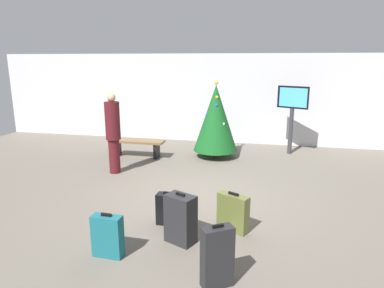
{
  "coord_description": "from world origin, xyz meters",
  "views": [
    {
      "loc": [
        1.2,
        -6.3,
        2.64
      ],
      "look_at": [
        -0.32,
        0.61,
        0.9
      ],
      "focal_mm": 32.19,
      "sensor_mm": 36.0,
      "label": 1
    }
  ],
  "objects_px": {
    "flight_info_kiosk": "(292,107)",
    "traveller_0": "(113,131)",
    "holiday_tree": "(216,118)",
    "suitcase_4": "(167,209)",
    "suitcase_0": "(233,213)",
    "suitcase_3": "(217,257)",
    "suitcase_1": "(181,219)",
    "waiting_bench": "(137,144)",
    "suitcase_2": "(108,236)"
  },
  "relations": [
    {
      "from": "flight_info_kiosk",
      "to": "traveller_0",
      "type": "bearing_deg",
      "value": -147.19
    },
    {
      "from": "holiday_tree",
      "to": "suitcase_4",
      "type": "xyz_separation_m",
      "value": [
        -0.16,
        -4.17,
        -0.83
      ]
    },
    {
      "from": "suitcase_0",
      "to": "suitcase_3",
      "type": "distance_m",
      "value": 1.42
    },
    {
      "from": "suitcase_3",
      "to": "suitcase_4",
      "type": "height_order",
      "value": "suitcase_3"
    },
    {
      "from": "suitcase_1",
      "to": "suitcase_4",
      "type": "distance_m",
      "value": 0.64
    },
    {
      "from": "flight_info_kiosk",
      "to": "suitcase_4",
      "type": "xyz_separation_m",
      "value": [
        -2.21,
        -4.98,
        -1.09
      ]
    },
    {
      "from": "suitcase_0",
      "to": "suitcase_4",
      "type": "height_order",
      "value": "suitcase_0"
    },
    {
      "from": "holiday_tree",
      "to": "suitcase_1",
      "type": "distance_m",
      "value": 4.75
    },
    {
      "from": "waiting_bench",
      "to": "traveller_0",
      "type": "height_order",
      "value": "traveller_0"
    },
    {
      "from": "waiting_bench",
      "to": "suitcase_4",
      "type": "xyz_separation_m",
      "value": [
        1.96,
        -3.7,
        -0.1
      ]
    },
    {
      "from": "traveller_0",
      "to": "suitcase_0",
      "type": "xyz_separation_m",
      "value": [
        3.05,
        -2.28,
        -0.71
      ]
    },
    {
      "from": "holiday_tree",
      "to": "waiting_bench",
      "type": "distance_m",
      "value": 2.3
    },
    {
      "from": "traveller_0",
      "to": "suitcase_1",
      "type": "height_order",
      "value": "traveller_0"
    },
    {
      "from": "suitcase_1",
      "to": "traveller_0",
      "type": "bearing_deg",
      "value": 129.77
    },
    {
      "from": "holiday_tree",
      "to": "suitcase_3",
      "type": "relative_size",
      "value": 2.65
    },
    {
      "from": "traveller_0",
      "to": "suitcase_1",
      "type": "xyz_separation_m",
      "value": [
        2.33,
        -2.8,
        -0.64
      ]
    },
    {
      "from": "flight_info_kiosk",
      "to": "traveller_0",
      "type": "distance_m",
      "value": 4.99
    },
    {
      "from": "holiday_tree",
      "to": "flight_info_kiosk",
      "type": "bearing_deg",
      "value": 21.74
    },
    {
      "from": "suitcase_0",
      "to": "suitcase_1",
      "type": "xyz_separation_m",
      "value": [
        -0.72,
        -0.53,
        0.07
      ]
    },
    {
      "from": "suitcase_1",
      "to": "suitcase_4",
      "type": "bearing_deg",
      "value": 124.92
    },
    {
      "from": "waiting_bench",
      "to": "suitcase_3",
      "type": "xyz_separation_m",
      "value": [
        3.0,
        -5.11,
        0.02
      ]
    },
    {
      "from": "holiday_tree",
      "to": "suitcase_4",
      "type": "distance_m",
      "value": 4.25
    },
    {
      "from": "waiting_bench",
      "to": "traveller_0",
      "type": "relative_size",
      "value": 0.81
    },
    {
      "from": "holiday_tree",
      "to": "suitcase_1",
      "type": "xyz_separation_m",
      "value": [
        0.2,
        -4.68,
        -0.73
      ]
    },
    {
      "from": "suitcase_1",
      "to": "suitcase_3",
      "type": "relative_size",
      "value": 0.97
    },
    {
      "from": "suitcase_4",
      "to": "flight_info_kiosk",
      "type": "bearing_deg",
      "value": 66.12
    },
    {
      "from": "suitcase_0",
      "to": "suitcase_3",
      "type": "bearing_deg",
      "value": -91.75
    },
    {
      "from": "waiting_bench",
      "to": "suitcase_0",
      "type": "height_order",
      "value": "suitcase_0"
    },
    {
      "from": "flight_info_kiosk",
      "to": "suitcase_2",
      "type": "bearing_deg",
      "value": -114.19
    },
    {
      "from": "flight_info_kiosk",
      "to": "suitcase_0",
      "type": "xyz_separation_m",
      "value": [
        -1.13,
        -4.97,
        -1.05
      ]
    },
    {
      "from": "traveller_0",
      "to": "suitcase_0",
      "type": "bearing_deg",
      "value": -36.76
    },
    {
      "from": "suitcase_0",
      "to": "suitcase_4",
      "type": "xyz_separation_m",
      "value": [
        -1.08,
        -0.01,
        -0.04
      ]
    },
    {
      "from": "suitcase_4",
      "to": "suitcase_1",
      "type": "bearing_deg",
      "value": -55.08
    },
    {
      "from": "suitcase_1",
      "to": "suitcase_3",
      "type": "bearing_deg",
      "value": -53.09
    },
    {
      "from": "holiday_tree",
      "to": "suitcase_0",
      "type": "distance_m",
      "value": 4.33
    },
    {
      "from": "suitcase_1",
      "to": "suitcase_3",
      "type": "height_order",
      "value": "suitcase_3"
    },
    {
      "from": "suitcase_0",
      "to": "suitcase_1",
      "type": "height_order",
      "value": "suitcase_1"
    },
    {
      "from": "holiday_tree",
      "to": "suitcase_3",
      "type": "xyz_separation_m",
      "value": [
        0.87,
        -5.58,
        -0.72
      ]
    },
    {
      "from": "holiday_tree",
      "to": "suitcase_2",
      "type": "distance_m",
      "value": 5.37
    },
    {
      "from": "holiday_tree",
      "to": "suitcase_4",
      "type": "height_order",
      "value": "holiday_tree"
    },
    {
      "from": "suitcase_1",
      "to": "suitcase_2",
      "type": "bearing_deg",
      "value": -146.8
    },
    {
      "from": "waiting_bench",
      "to": "suitcase_4",
      "type": "bearing_deg",
      "value": -62.03
    },
    {
      "from": "suitcase_4",
      "to": "suitcase_2",
      "type": "bearing_deg",
      "value": -115.54
    },
    {
      "from": "waiting_bench",
      "to": "suitcase_2",
      "type": "xyz_separation_m",
      "value": [
        1.44,
        -4.79,
        -0.06
      ]
    },
    {
      "from": "waiting_bench",
      "to": "traveller_0",
      "type": "distance_m",
      "value": 1.55
    },
    {
      "from": "suitcase_1",
      "to": "suitcase_2",
      "type": "height_order",
      "value": "suitcase_1"
    },
    {
      "from": "flight_info_kiosk",
      "to": "suitcase_4",
      "type": "height_order",
      "value": "flight_info_kiosk"
    },
    {
      "from": "holiday_tree",
      "to": "suitcase_2",
      "type": "height_order",
      "value": "holiday_tree"
    },
    {
      "from": "traveller_0",
      "to": "suitcase_3",
      "type": "height_order",
      "value": "traveller_0"
    },
    {
      "from": "suitcase_3",
      "to": "traveller_0",
      "type": "bearing_deg",
      "value": 129.1
    }
  ]
}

